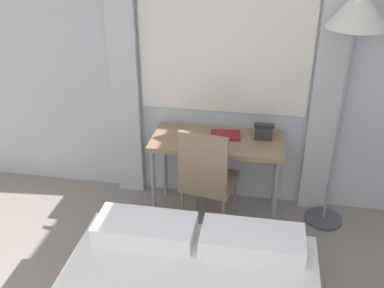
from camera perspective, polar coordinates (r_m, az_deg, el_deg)
The scene contains 6 objects.
wall_back_with_window at distance 3.75m, azimuth -0.58°, elevation 11.72°, with size 5.61×0.13×2.70m.
desk at distance 3.67m, azimuth 3.22°, elevation -0.38°, with size 1.07×0.50×0.74m.
desk_chair at distance 3.50m, azimuth 1.92°, elevation -4.18°, with size 0.46×0.46×0.96m.
standing_lamp at distance 3.40m, azimuth 20.12°, elevation 14.10°, with size 0.42×0.42×1.94m.
telephone at distance 3.69m, azimuth 9.09°, elevation 1.62°, with size 0.16×0.15×0.11m.
book at distance 3.67m, azimuth 4.26°, elevation 1.15°, with size 0.26×0.19×0.02m.
Camera 1 is at (0.70, -0.17, 2.39)m, focal length 42.00 mm.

